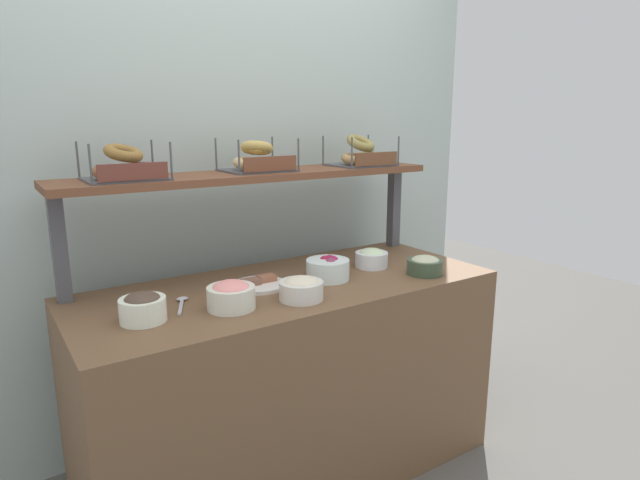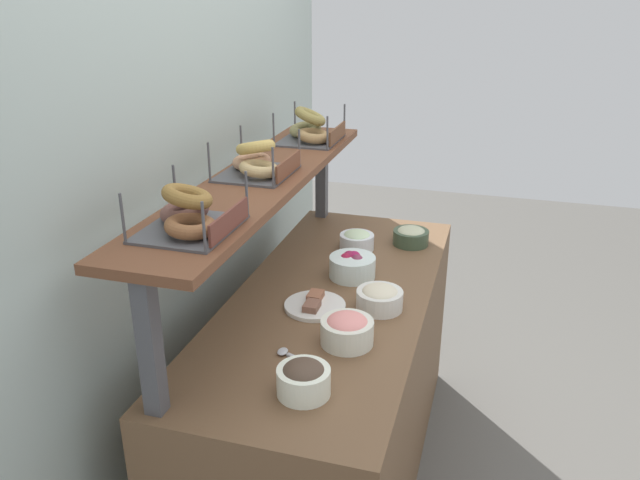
% 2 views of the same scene
% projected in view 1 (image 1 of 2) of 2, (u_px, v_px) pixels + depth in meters
% --- Properties ---
extents(ground_plane, '(8.00, 8.00, 0.00)m').
position_uv_depth(ground_plane, '(292.00, 468.00, 2.34)').
color(ground_plane, '#595651').
extents(back_wall, '(2.90, 0.06, 2.40)m').
position_uv_depth(back_wall, '(229.00, 184.00, 2.52)').
color(back_wall, '#ADBEB7').
rests_on(back_wall, ground_plane).
extents(deli_counter, '(1.70, 0.70, 0.85)m').
position_uv_depth(deli_counter, '(290.00, 380.00, 2.25)').
color(deli_counter, brown).
rests_on(deli_counter, ground_plane).
extents(shelf_riser_left, '(0.05, 0.05, 0.40)m').
position_uv_depth(shelf_riser_left, '(59.00, 248.00, 1.90)').
color(shelf_riser_left, '#4C4C51').
rests_on(shelf_riser_left, deli_counter).
extents(shelf_riser_right, '(0.05, 0.05, 0.40)m').
position_uv_depth(shelf_riser_right, '(394.00, 208.00, 2.75)').
color(shelf_riser_right, '#4C4C51').
rests_on(shelf_riser_right, deli_counter).
extents(upper_shelf, '(1.66, 0.32, 0.03)m').
position_uv_depth(upper_shelf, '(256.00, 175.00, 2.28)').
color(upper_shelf, brown).
rests_on(upper_shelf, shelf_riser_left).
extents(bowl_beet_salad, '(0.18, 0.18, 0.10)m').
position_uv_depth(bowl_beet_salad, '(328.00, 268.00, 2.20)').
color(bowl_beet_salad, white).
rests_on(bowl_beet_salad, deli_counter).
extents(bowl_chocolate_spread, '(0.15, 0.15, 0.10)m').
position_uv_depth(bowl_chocolate_spread, '(143.00, 307.00, 1.75)').
color(bowl_chocolate_spread, white).
rests_on(bowl_chocolate_spread, deli_counter).
extents(bowl_lox_spread, '(0.17, 0.17, 0.10)m').
position_uv_depth(bowl_lox_spread, '(231.00, 295.00, 1.86)').
color(bowl_lox_spread, silver).
rests_on(bowl_lox_spread, deli_counter).
extents(bowl_scallion_spread, '(0.15, 0.15, 0.09)m').
position_uv_depth(bowl_scallion_spread, '(372.00, 258.00, 2.38)').
color(bowl_scallion_spread, white).
rests_on(bowl_scallion_spread, deli_counter).
extents(bowl_potato_salad, '(0.16, 0.16, 0.09)m').
position_uv_depth(bowl_potato_salad, '(301.00, 288.00, 1.96)').
color(bowl_potato_salad, silver).
rests_on(bowl_potato_salad, deli_counter).
extents(bowl_tuna_salad, '(0.16, 0.16, 0.08)m').
position_uv_depth(bowl_tuna_salad, '(425.00, 265.00, 2.28)').
color(bowl_tuna_salad, '#394A34').
rests_on(bowl_tuna_salad, deli_counter).
extents(serving_plate_white, '(0.22, 0.22, 0.04)m').
position_uv_depth(serving_plate_white, '(259.00, 284.00, 2.11)').
color(serving_plate_white, white).
rests_on(serving_plate_white, deli_counter).
extents(serving_spoon_near_plate, '(0.09, 0.17, 0.01)m').
position_uv_depth(serving_spoon_near_plate, '(182.00, 302.00, 1.91)').
color(serving_spoon_near_plate, '#B7B7BC').
rests_on(serving_spoon_near_plate, deli_counter).
extents(bagel_basket_cinnamon_raisin, '(0.29, 0.26, 0.14)m').
position_uv_depth(bagel_basket_cinnamon_raisin, '(124.00, 167.00, 1.96)').
color(bagel_basket_cinnamon_raisin, '#4C4C51').
rests_on(bagel_basket_cinnamon_raisin, upper_shelf).
extents(bagel_basket_sesame, '(0.29, 0.25, 0.14)m').
position_uv_depth(bagel_basket_sesame, '(257.00, 160.00, 2.28)').
color(bagel_basket_sesame, '#4C4C51').
rests_on(bagel_basket_sesame, upper_shelf).
extents(bagel_basket_everything, '(0.29, 0.26, 0.15)m').
position_uv_depth(bagel_basket_everything, '(361.00, 155.00, 2.54)').
color(bagel_basket_everything, '#4C4C51').
rests_on(bagel_basket_everything, upper_shelf).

